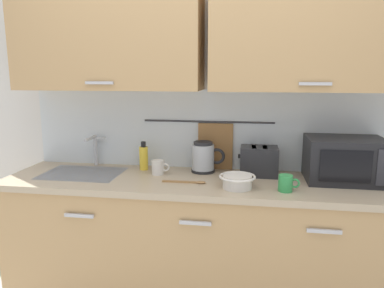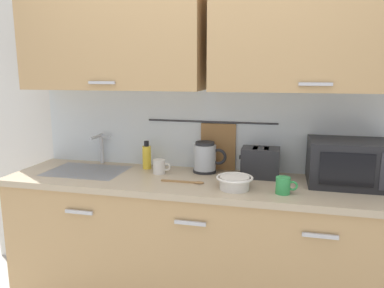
{
  "view_description": "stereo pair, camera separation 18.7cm",
  "coord_description": "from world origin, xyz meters",
  "views": [
    {
      "loc": [
        0.28,
        -1.91,
        1.56
      ],
      "look_at": [
        -0.07,
        0.33,
        1.12
      ],
      "focal_mm": 34.37,
      "sensor_mm": 36.0,
      "label": 1
    },
    {
      "loc": [
        0.47,
        -1.87,
        1.56
      ],
      "look_at": [
        -0.07,
        0.33,
        1.12
      ],
      "focal_mm": 34.37,
      "sensor_mm": 36.0,
      "label": 2
    }
  ],
  "objects": [
    {
      "name": "counter_unit",
      "position": [
        -0.01,
        0.3,
        0.46
      ],
      "size": [
        2.53,
        0.64,
        0.9
      ],
      "color": "tan",
      "rests_on": "ground"
    },
    {
      "name": "mug_by_kettle",
      "position": [
        0.5,
        0.14,
        0.95
      ],
      "size": [
        0.12,
        0.08,
        0.09
      ],
      "color": "green",
      "rests_on": "counter_unit"
    },
    {
      "name": "back_wall_assembly",
      "position": [
        0.0,
        0.53,
        1.52
      ],
      "size": [
        3.7,
        0.41,
        2.5
      ],
      "color": "silver",
      "rests_on": "ground"
    },
    {
      "name": "mug_near_sink",
      "position": [
        -0.31,
        0.37,
        0.95
      ],
      "size": [
        0.12,
        0.08,
        0.09
      ],
      "color": "silver",
      "rests_on": "counter_unit"
    },
    {
      "name": "wooden_spoon",
      "position": [
        -0.07,
        0.21,
        0.91
      ],
      "size": [
        0.28,
        0.04,
        0.01
      ],
      "color": "#9E7042",
      "rests_on": "counter_unit"
    },
    {
      "name": "toaster",
      "position": [
        0.35,
        0.45,
        1.0
      ],
      "size": [
        0.26,
        0.17,
        0.19
      ],
      "color": "#232326",
      "rests_on": "counter_unit"
    },
    {
      "name": "electric_kettle",
      "position": [
        -0.02,
        0.48,
        1.0
      ],
      "size": [
        0.23,
        0.16,
        0.21
      ],
      "color": "black",
      "rests_on": "counter_unit"
    },
    {
      "name": "mixing_bowl",
      "position": [
        0.22,
        0.16,
        0.94
      ],
      "size": [
        0.21,
        0.21,
        0.08
      ],
      "color": "silver",
      "rests_on": "counter_unit"
    },
    {
      "name": "dish_soap_bottle",
      "position": [
        -0.43,
        0.48,
        0.99
      ],
      "size": [
        0.06,
        0.06,
        0.2
      ],
      "color": "yellow",
      "rests_on": "counter_unit"
    },
    {
      "name": "microwave",
      "position": [
        0.87,
        0.41,
        1.04
      ],
      "size": [
        0.46,
        0.35,
        0.27
      ],
      "color": "black",
      "rests_on": "counter_unit"
    },
    {
      "name": "sink_faucet",
      "position": [
        -0.81,
        0.53,
        1.04
      ],
      "size": [
        0.09,
        0.17,
        0.22
      ],
      "color": "#B2B5BA",
      "rests_on": "counter_unit"
    }
  ]
}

